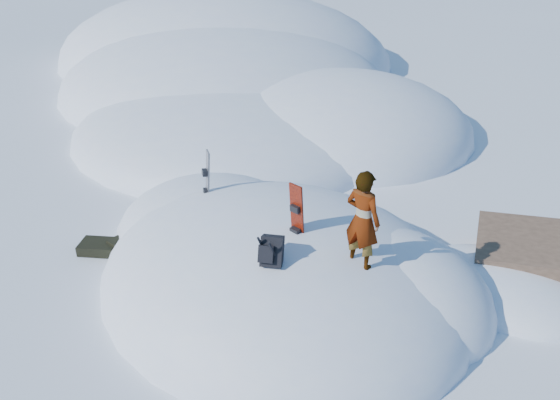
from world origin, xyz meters
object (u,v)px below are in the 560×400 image
Objects in this scene: snowboard_dark at (207,184)px; backpack at (271,251)px; person at (363,220)px; snowboard_red at (297,222)px.

snowboard_dark reaches higher than backpack.
snowboard_dark is 0.87× the size of person.
snowboard_dark is (-2.55, 0.48, -0.27)m from snowboard_red.
snowboard_red is 2.53× the size of backpack.
person is (0.98, 0.93, 0.47)m from backpack.
snowboard_red is 0.88× the size of person.
snowboard_dark is at bearing -2.30° from person.
person reaches higher than snowboard_dark.
snowboard_dark is 3.77m from person.
backpack is (2.71, -1.33, 0.20)m from snowboard_dark.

